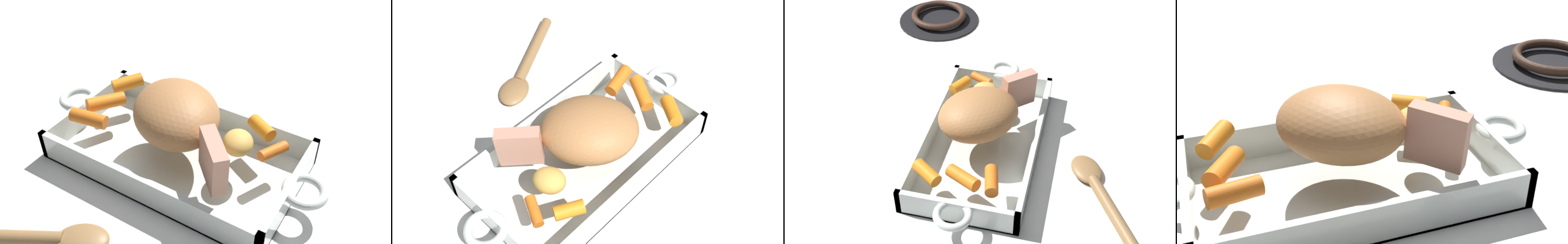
{
  "view_description": "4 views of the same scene",
  "coord_description": "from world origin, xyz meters",
  "views": [
    {
      "loc": [
        -0.27,
        0.4,
        0.47
      ],
      "look_at": [
        -0.02,
        -0.02,
        0.07
      ],
      "focal_mm": 40.88,
      "sensor_mm": 36.0,
      "label": 1
    },
    {
      "loc": [
        -0.34,
        -0.33,
        0.69
      ],
      "look_at": [
        0.01,
        0.01,
        0.08
      ],
      "focal_mm": 48.68,
      "sensor_mm": 36.0,
      "label": 2
    },
    {
      "loc": [
        0.67,
        0.16,
        0.66
      ],
      "look_at": [
        0.01,
        -0.0,
        0.07
      ],
      "focal_mm": 47.79,
      "sensor_mm": 36.0,
      "label": 3
    },
    {
      "loc": [
        0.14,
        0.49,
        0.38
      ],
      "look_at": [
        -0.03,
        0.0,
        0.08
      ],
      "focal_mm": 50.54,
      "sensor_mm": 36.0,
      "label": 4
    }
  ],
  "objects": [
    {
      "name": "roast_slice_thick",
      "position": [
        -0.08,
        0.05,
        0.08
      ],
      "size": [
        0.06,
        0.06,
        0.07
      ],
      "primitive_type": "cube",
      "rotation": [
        -0.05,
        0.0,
        0.79
      ],
      "color": "tan",
      "rests_on": "roasting_dish"
    },
    {
      "name": "baby_carrot_center_right",
      "position": [
        -0.13,
        -0.03,
        0.05
      ],
      "size": [
        0.03,
        0.05,
        0.02
      ],
      "primitive_type": "cylinder",
      "rotation": [
        1.61,
        0.0,
        5.82
      ],
      "color": "orange",
      "rests_on": "roasting_dish"
    },
    {
      "name": "baby_carrot_northeast",
      "position": [
        0.14,
        -0.06,
        0.06
      ],
      "size": [
        0.05,
        0.05,
        0.02
      ],
      "primitive_type": "cylinder",
      "rotation": [
        1.52,
        0.0,
        5.69
      ],
      "color": "orange",
      "rests_on": "roasting_dish"
    },
    {
      "name": "pork_roast",
      "position": [
        0.01,
        -0.01,
        0.08
      ],
      "size": [
        0.19,
        0.19,
        0.07
      ],
      "primitive_type": "ellipsoid",
      "rotation": [
        0.0,
        0.0,
        2.39
      ],
      "color": "#AA7141",
      "rests_on": "roasting_dish"
    },
    {
      "name": "baby_carrot_southeast",
      "position": [
        -0.1,
        -0.07,
        0.06
      ],
      "size": [
        0.05,
        0.04,
        0.02
      ],
      "primitive_type": "cylinder",
      "rotation": [
        1.58,
        0.0,
        4.21
      ],
      "color": "orange",
      "rests_on": "roasting_dish"
    },
    {
      "name": "roasting_dish",
      "position": [
        0.0,
        0.0,
        0.02
      ],
      "size": [
        0.45,
        0.2,
        0.05
      ],
      "color": "silver",
      "rests_on": "ground_plane"
    },
    {
      "name": "potato_whole",
      "position": [
        -0.09,
        -0.02,
        0.06
      ],
      "size": [
        0.06,
        0.06,
        0.03
      ],
      "primitive_type": "ellipsoid",
      "rotation": [
        0.0,
        0.0,
        1.95
      ],
      "color": "gold",
      "rests_on": "roasting_dish"
    },
    {
      "name": "baby_carrot_southwest",
      "position": [
        0.13,
        0.04,
        0.06
      ],
      "size": [
        0.06,
        0.03,
        0.02
      ],
      "primitive_type": "cylinder",
      "rotation": [
        1.64,
        0.0,
        4.94
      ],
      "color": "orange",
      "rests_on": "roasting_dish"
    },
    {
      "name": "baby_carrot_short",
      "position": [
        0.13,
        -0.0,
        0.06
      ],
      "size": [
        0.05,
        0.06,
        0.03
      ],
      "primitive_type": "cylinder",
      "rotation": [
        1.67,
        0.0,
        5.76
      ],
      "color": "orange",
      "rests_on": "roasting_dish"
    },
    {
      "name": "ground_plane",
      "position": [
        0.0,
        0.0,
        0.0
      ],
      "size": [
        2.19,
        2.19,
        0.0
      ],
      "primitive_type": "plane",
      "color": "silver"
    },
    {
      "name": "serving_spoon",
      "position": [
        0.07,
        0.21,
        0.01
      ],
      "size": [
        0.21,
        0.14,
        0.02
      ],
      "rotation": [
        0.0,
        0.0,
        3.65
      ],
      "color": "olive",
      "rests_on": "ground_plane"
    },
    {
      "name": "stove_burner_rear",
      "position": [
        -0.42,
        -0.21,
        0.01
      ],
      "size": [
        0.19,
        0.19,
        0.02
      ],
      "color": "black",
      "rests_on": "ground_plane"
    }
  ]
}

